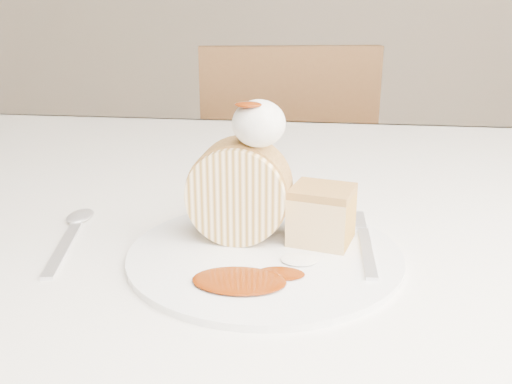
# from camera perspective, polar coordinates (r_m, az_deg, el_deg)

# --- Properties ---
(table) EXTENTS (1.40, 0.90, 0.75)m
(table) POSITION_cam_1_polar(r_m,az_deg,el_deg) (0.79, 1.95, -6.06)
(table) COLOR white
(table) RESTS_ON ground
(chair_far) EXTENTS (0.49, 0.49, 0.89)m
(chair_far) POSITION_cam_1_polar(r_m,az_deg,el_deg) (1.52, 2.76, 0.23)
(chair_far) COLOR brown
(chair_far) RESTS_ON ground
(plate) EXTENTS (0.33, 0.33, 0.01)m
(plate) POSITION_cam_1_polar(r_m,az_deg,el_deg) (0.57, 0.88, -6.26)
(plate) COLOR white
(plate) RESTS_ON table
(roulade_slice) EXTENTS (0.10, 0.06, 0.10)m
(roulade_slice) POSITION_cam_1_polar(r_m,az_deg,el_deg) (0.58, -1.72, 0.04)
(roulade_slice) COLOR #FFE5B1
(roulade_slice) RESTS_ON plate
(cake_chunk) EXTENTS (0.07, 0.07, 0.05)m
(cake_chunk) POSITION_cam_1_polar(r_m,az_deg,el_deg) (0.58, 6.57, -2.61)
(cake_chunk) COLOR #B57F44
(cake_chunk) RESTS_ON plate
(whipped_cream) EXTENTS (0.05, 0.05, 0.05)m
(whipped_cream) POSITION_cam_1_polar(r_m,az_deg,el_deg) (0.55, 0.28, 6.87)
(whipped_cream) COLOR white
(whipped_cream) RESTS_ON roulade_slice
(caramel_drizzle) EXTENTS (0.03, 0.02, 0.01)m
(caramel_drizzle) POSITION_cam_1_polar(r_m,az_deg,el_deg) (0.54, -0.78, 9.34)
(caramel_drizzle) COLOR #652004
(caramel_drizzle) RESTS_ON whipped_cream
(caramel_pool) EXTENTS (0.09, 0.07, 0.00)m
(caramel_pool) POSITION_cam_1_polar(r_m,az_deg,el_deg) (0.51, -1.70, -8.84)
(caramel_pool) COLOR #652004
(caramel_pool) RESTS_ON plate
(fork) EXTENTS (0.03, 0.16, 0.00)m
(fork) POSITION_cam_1_polar(r_m,az_deg,el_deg) (0.57, 11.06, -5.91)
(fork) COLOR silver
(fork) RESTS_ON plate
(spoon) EXTENTS (0.06, 0.16, 0.00)m
(spoon) POSITION_cam_1_polar(r_m,az_deg,el_deg) (0.62, -18.72, -5.39)
(spoon) COLOR silver
(spoon) RESTS_ON table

